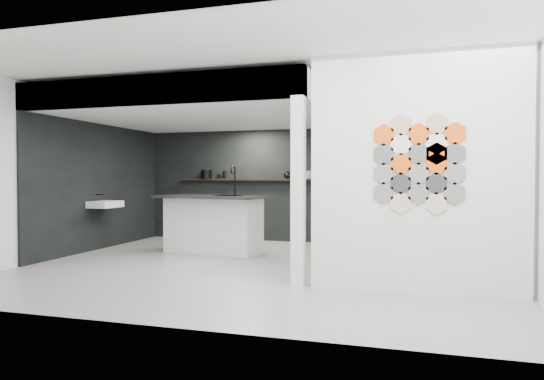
% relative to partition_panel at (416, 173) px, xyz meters
% --- Properties ---
extents(floor, '(7.00, 6.00, 0.01)m').
position_rel_partition_panel_xyz_m(floor, '(-2.23, 1.00, -1.40)').
color(floor, gray).
extents(partition_panel, '(2.45, 0.15, 2.80)m').
position_rel_partition_panel_xyz_m(partition_panel, '(0.00, 0.00, 0.00)').
color(partition_panel, silver).
rests_on(partition_panel, floor).
extents(bay_clad_back, '(4.40, 0.04, 2.35)m').
position_rel_partition_panel_xyz_m(bay_clad_back, '(-3.52, 3.97, -0.22)').
color(bay_clad_back, black).
rests_on(bay_clad_back, floor).
extents(bay_clad_left, '(0.04, 4.00, 2.35)m').
position_rel_partition_panel_xyz_m(bay_clad_left, '(-5.70, 2.00, -0.22)').
color(bay_clad_left, black).
rests_on(bay_clad_left, floor).
extents(bulkhead, '(4.40, 4.00, 0.40)m').
position_rel_partition_panel_xyz_m(bulkhead, '(-3.52, 2.00, 1.15)').
color(bulkhead, silver).
rests_on(bulkhead, corner_column).
extents(corner_column, '(0.16, 0.16, 2.35)m').
position_rel_partition_panel_xyz_m(corner_column, '(-1.41, 0.00, -0.22)').
color(corner_column, silver).
rests_on(corner_column, floor).
extents(fascia_beam, '(4.40, 0.16, 0.40)m').
position_rel_partition_panel_xyz_m(fascia_beam, '(-3.52, 0.08, 1.15)').
color(fascia_beam, silver).
rests_on(fascia_beam, corner_column).
extents(wall_basin, '(0.40, 0.60, 0.12)m').
position_rel_partition_panel_xyz_m(wall_basin, '(-5.46, 1.80, -0.55)').
color(wall_basin, silver).
rests_on(wall_basin, bay_clad_left).
extents(display_shelf, '(3.00, 0.15, 0.04)m').
position_rel_partition_panel_xyz_m(display_shelf, '(-3.43, 3.87, -0.10)').
color(display_shelf, black).
rests_on(display_shelf, bay_clad_back).
extents(kitchen_island, '(2.04, 1.13, 1.56)m').
position_rel_partition_panel_xyz_m(kitchen_island, '(-3.46, 2.10, -0.87)').
color(kitchen_island, silver).
rests_on(kitchen_island, floor).
extents(stockpot, '(0.26, 0.26, 0.19)m').
position_rel_partition_panel_xyz_m(stockpot, '(-4.37, 3.87, 0.01)').
color(stockpot, black).
rests_on(stockpot, display_shelf).
extents(kettle, '(0.18, 0.18, 0.15)m').
position_rel_partition_panel_xyz_m(kettle, '(-2.53, 3.87, -0.01)').
color(kettle, black).
rests_on(kettle, display_shelf).
extents(glass_bowl, '(0.17, 0.17, 0.11)m').
position_rel_partition_panel_xyz_m(glass_bowl, '(-2.12, 3.87, -0.02)').
color(glass_bowl, gray).
rests_on(glass_bowl, display_shelf).
extents(glass_vase, '(0.13, 0.13, 0.16)m').
position_rel_partition_panel_xyz_m(glass_vase, '(-2.08, 3.87, -0.00)').
color(glass_vase, gray).
rests_on(glass_vase, display_shelf).
extents(bottle_dark, '(0.08, 0.08, 0.17)m').
position_rel_partition_panel_xyz_m(bottle_dark, '(-3.95, 3.87, 0.00)').
color(bottle_dark, black).
rests_on(bottle_dark, display_shelf).
extents(utensil_cup, '(0.10, 0.10, 0.09)m').
position_rel_partition_panel_xyz_m(utensil_cup, '(-4.08, 3.87, -0.03)').
color(utensil_cup, black).
rests_on(utensil_cup, display_shelf).
extents(hex_tile_cluster, '(1.04, 0.02, 1.16)m').
position_rel_partition_panel_xyz_m(hex_tile_cluster, '(0.03, -0.09, 0.10)').
color(hex_tile_cluster, '#66635E').
rests_on(hex_tile_cluster, partition_panel).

